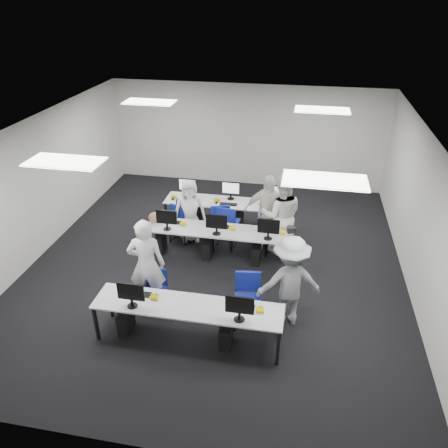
% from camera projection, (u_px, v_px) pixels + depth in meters
% --- Properties ---
extents(room, '(9.00, 9.02, 3.00)m').
position_uv_depth(room, '(216.00, 202.00, 8.96)').
color(room, black).
rests_on(room, ground).
extents(ceiling_panels, '(5.20, 4.60, 0.02)m').
position_uv_depth(ceiling_panels, '(215.00, 131.00, 8.24)').
color(ceiling_panels, white).
rests_on(ceiling_panels, room).
extents(desk_front, '(3.20, 0.70, 0.73)m').
position_uv_depth(desk_front, '(188.00, 308.00, 7.29)').
color(desk_front, silver).
rests_on(desk_front, ground).
extents(desk_mid, '(3.20, 0.70, 0.73)m').
position_uv_depth(desk_mid, '(218.00, 232.00, 9.52)').
color(desk_mid, silver).
rests_on(desk_mid, ground).
extents(desk_back, '(3.20, 0.70, 0.73)m').
position_uv_depth(desk_back, '(229.00, 204.00, 10.73)').
color(desk_back, silver).
rests_on(desk_back, ground).
extents(equipment_front, '(2.51, 0.41, 1.19)m').
position_uv_depth(equipment_front, '(177.00, 322.00, 7.46)').
color(equipment_front, '#0B409A').
rests_on(equipment_front, desk_front).
extents(equipment_mid, '(2.91, 0.41, 1.19)m').
position_uv_depth(equipment_mid, '(210.00, 244.00, 9.70)').
color(equipment_mid, white).
rests_on(equipment_mid, desk_mid).
extents(equipment_back, '(2.91, 0.41, 1.19)m').
position_uv_depth(equipment_back, '(237.00, 216.00, 10.87)').
color(equipment_back, white).
rests_on(equipment_back, desk_back).
extents(chair_0, '(0.43, 0.47, 0.83)m').
position_uv_depth(chair_0, '(156.00, 299.00, 8.17)').
color(chair_0, navy).
rests_on(chair_0, ground).
extents(chair_1, '(0.54, 0.57, 0.97)m').
position_uv_depth(chair_1, '(247.00, 309.00, 7.85)').
color(chair_1, navy).
rests_on(chair_1, ground).
extents(chair_2, '(0.52, 0.55, 0.88)m').
position_uv_depth(chair_2, '(182.00, 229.00, 10.45)').
color(chair_2, navy).
rests_on(chair_2, ground).
extents(chair_3, '(0.61, 0.63, 0.96)m').
position_uv_depth(chair_3, '(221.00, 235.00, 10.14)').
color(chair_3, navy).
rests_on(chair_3, ground).
extents(chair_4, '(0.47, 0.51, 0.88)m').
position_uv_depth(chair_4, '(276.00, 242.00, 9.92)').
color(chair_4, navy).
rests_on(chair_4, ground).
extents(chair_5, '(0.57, 0.59, 0.88)m').
position_uv_depth(chair_5, '(183.00, 225.00, 10.64)').
color(chair_5, navy).
rests_on(chair_5, ground).
extents(chair_6, '(0.53, 0.57, 0.97)m').
position_uv_depth(chair_6, '(228.00, 230.00, 10.35)').
color(chair_6, navy).
rests_on(chair_6, ground).
extents(chair_7, '(0.50, 0.54, 0.93)m').
position_uv_depth(chair_7, '(269.00, 233.00, 10.25)').
color(chair_7, navy).
rests_on(chair_7, ground).
extents(handbag, '(0.35, 0.28, 0.25)m').
position_uv_depth(handbag, '(155.00, 217.00, 9.74)').
color(handbag, '#9F7952').
rests_on(handbag, desk_mid).
extents(student_0, '(0.74, 0.55, 1.86)m').
position_uv_depth(student_0, '(147.00, 265.00, 7.96)').
color(student_0, white).
rests_on(student_0, ground).
extents(student_1, '(0.97, 0.79, 1.87)m').
position_uv_depth(student_1, '(281.00, 215.00, 9.66)').
color(student_1, white).
rests_on(student_1, ground).
extents(student_2, '(0.87, 0.71, 1.54)m').
position_uv_depth(student_2, '(190.00, 211.00, 10.20)').
color(student_2, white).
rests_on(student_2, ground).
extents(student_3, '(1.05, 0.45, 1.79)m').
position_uv_depth(student_3, '(267.00, 212.00, 9.88)').
color(student_3, white).
rests_on(student_3, ground).
extents(photographer, '(1.28, 0.95, 1.76)m').
position_uv_depth(photographer, '(290.00, 282.00, 7.59)').
color(photographer, slate).
rests_on(photographer, ground).
extents(dslr_camera, '(0.19, 0.21, 0.10)m').
position_uv_depth(dslr_camera, '(291.00, 230.00, 7.30)').
color(dslr_camera, black).
rests_on(dslr_camera, photographer).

